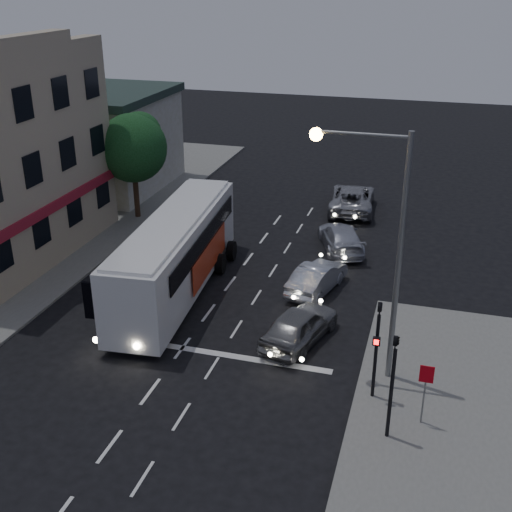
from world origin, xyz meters
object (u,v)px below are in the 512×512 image
(traffic_signal_side, at_px, (393,375))
(regulatory_sign, at_px, (425,385))
(car_suv, at_px, (299,325))
(car_sedan_c, at_px, (352,198))
(street_tree, at_px, (133,145))
(car_sedan_a, at_px, (317,278))
(tour_bus, at_px, (176,253))
(traffic_signal_main, at_px, (377,339))
(car_sedan_b, at_px, (341,237))
(streetlight, at_px, (382,231))

(traffic_signal_side, xyz_separation_m, regulatory_sign, (1.00, 0.96, -0.82))
(car_suv, distance_m, car_sedan_c, 16.19)
(car_sedan_c, relative_size, street_tree, 0.91)
(car_sedan_a, distance_m, street_tree, 14.49)
(tour_bus, distance_m, car_sedan_c, 14.83)
(car_sedan_c, xyz_separation_m, street_tree, (-12.23, -4.96, 3.71))
(car_sedan_a, distance_m, traffic_signal_main, 8.59)
(tour_bus, relative_size, car_sedan_a, 2.97)
(car_sedan_a, height_order, street_tree, street_tree)
(car_sedan_a, distance_m, car_sedan_b, 5.21)
(car_sedan_c, height_order, traffic_signal_side, traffic_signal_side)
(car_sedan_c, relative_size, regulatory_sign, 2.58)
(car_sedan_c, bearing_deg, streetlight, 95.62)
(car_sedan_b, relative_size, traffic_signal_main, 1.15)
(tour_bus, relative_size, street_tree, 1.96)
(car_sedan_c, distance_m, streetlight, 18.75)
(car_sedan_c, height_order, traffic_signal_main, traffic_signal_main)
(car_sedan_a, bearing_deg, regulatory_sign, 134.40)
(car_suv, height_order, car_sedan_a, car_suv)
(car_sedan_a, distance_m, streetlight, 8.65)
(car_sedan_a, relative_size, car_sedan_c, 0.72)
(tour_bus, distance_m, traffic_signal_main, 11.25)
(tour_bus, relative_size, traffic_signal_side, 2.97)
(regulatory_sign, distance_m, streetlight, 5.18)
(regulatory_sign, bearing_deg, car_sedan_a, 120.93)
(traffic_signal_main, bearing_deg, car_suv, 137.40)
(car_suv, relative_size, traffic_signal_side, 1.05)
(traffic_signal_main, relative_size, streetlight, 0.46)
(car_sedan_b, relative_size, street_tree, 0.76)
(regulatory_sign, bearing_deg, traffic_signal_main, 149.16)
(traffic_signal_main, relative_size, traffic_signal_side, 1.00)
(traffic_signal_main, distance_m, regulatory_sign, 2.14)
(car_suv, height_order, car_sedan_c, car_sedan_c)
(streetlight, bearing_deg, car_sedan_a, 117.46)
(car_sedan_b, relative_size, traffic_signal_side, 1.15)
(car_sedan_a, bearing_deg, car_suv, 105.99)
(traffic_signal_main, xyz_separation_m, streetlight, (-0.26, 1.42, 3.31))
(traffic_signal_side, bearing_deg, regulatory_sign, 43.92)
(car_sedan_c, relative_size, traffic_signal_main, 1.38)
(car_suv, xyz_separation_m, car_sedan_a, (-0.20, 4.62, -0.06))
(car_suv, relative_size, street_tree, 0.70)
(car_sedan_b, distance_m, car_sedan_c, 6.37)
(car_suv, distance_m, traffic_signal_main, 4.77)
(car_suv, relative_size, traffic_signal_main, 1.05)
(car_sedan_b, distance_m, regulatory_sign, 14.74)
(car_sedan_a, bearing_deg, traffic_signal_side, 127.00)
(car_sedan_c, xyz_separation_m, traffic_signal_side, (4.27, -21.18, 1.63))
(car_suv, bearing_deg, car_sedan_c, -73.67)
(traffic_signal_side, bearing_deg, car_sedan_b, 104.82)
(regulatory_sign, height_order, street_tree, street_tree)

